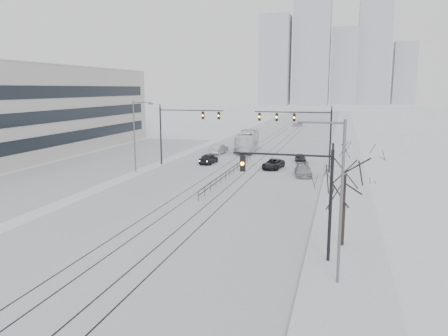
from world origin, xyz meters
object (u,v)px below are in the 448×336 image
box_truck (248,141)px  sedan_sb_inner (209,159)px  sedan_nb_front (273,164)px  traffic_mast_near (304,189)px  sedan_sb_outer (219,149)px  sedan_nb_right (303,170)px  bare_tree (345,182)px  sedan_nb_far (301,158)px

box_truck → sedan_sb_inner: bearing=73.6°
sedan_nb_front → sedan_sb_inner: bearing=178.5°
traffic_mast_near → sedan_sb_inner: 36.16m
sedan_sb_inner → sedan_sb_outer: 9.48m
sedan_nb_right → sedan_sb_inner: bearing=148.8°
traffic_mast_near → sedan_nb_front: bearing=102.1°
bare_tree → sedan_sb_outer: bare_tree is taller
traffic_mast_near → sedan_nb_far: bearing=95.5°
bare_tree → box_truck: bare_tree is taller
sedan_nb_front → sedan_nb_far: sedan_nb_front is taller
traffic_mast_near → sedan_nb_right: size_ratio=1.50×
bare_tree → sedan_nb_front: 29.30m
sedan_sb_inner → bare_tree: bearing=126.1°
sedan_nb_front → box_truck: size_ratio=0.38×
traffic_mast_near → bare_tree: 3.85m
bare_tree → sedan_nb_right: (-4.71, 23.86, -3.81)m
sedan_nb_front → traffic_mast_near: bearing=-70.1°
sedan_sb_inner → sedan_nb_front: sedan_sb_inner is taller
box_truck → traffic_mast_near: bearing=100.6°
bare_tree → sedan_sb_inner: bearing=122.3°
sedan_sb_inner → sedan_nb_right: bearing=162.6°
traffic_mast_near → sedan_nb_far: (-3.54, 36.62, -3.95)m
bare_tree → sedan_nb_front: bare_tree is taller
sedan_nb_front → box_truck: bearing=121.8°
sedan_sb_outer → sedan_nb_far: bearing=165.6°
sedan_nb_right → sedan_nb_far: (-1.23, 9.75, -0.06)m
bare_tree → sedan_nb_far: bare_tree is taller
traffic_mast_near → sedan_sb_outer: 45.17m
sedan_sb_outer → sedan_nb_right: (14.90, -14.73, -0.12)m
traffic_mast_near → sedan_sb_outer: traffic_mast_near is taller
sedan_nb_right → sedan_nb_far: bearing=87.2°
sedan_nb_right → sedan_nb_far: sedan_nb_right is taller
bare_tree → box_truck: (-15.78, 43.01, -2.81)m
sedan_sb_inner → sedan_nb_far: sedan_sb_inner is taller
sedan_sb_outer → sedan_nb_right: sedan_sb_outer is taller
sedan_sb_outer → sedan_nb_far: 14.54m
sedan_sb_outer → sedan_nb_right: size_ratio=1.03×
traffic_mast_near → box_truck: traffic_mast_near is taller
sedan_sb_outer → sedan_nb_front: 15.29m
bare_tree → sedan_sb_outer: bearing=116.9°
sedan_nb_right → sedan_nb_front: bearing=128.4°
sedan_nb_far → sedan_nb_front: bearing=-127.3°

